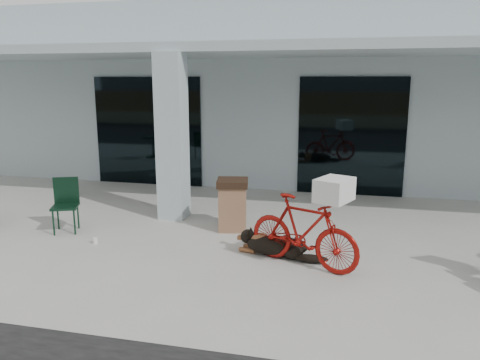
% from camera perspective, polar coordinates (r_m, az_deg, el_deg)
% --- Properties ---
extents(ground, '(80.00, 80.00, 0.00)m').
position_cam_1_polar(ground, '(6.75, -2.97, -10.78)').
color(ground, '#B2B0A8').
rests_on(ground, ground).
extents(building, '(22.00, 7.00, 4.50)m').
position_cam_1_polar(building, '(14.58, 6.37, 10.56)').
color(building, '#ADBFC4').
rests_on(building, ground).
extents(storefront_glass_left, '(2.80, 0.06, 2.70)m').
position_cam_1_polar(storefront_glass_left, '(12.08, -11.16, 5.83)').
color(storefront_glass_left, black).
rests_on(storefront_glass_left, ground).
extents(storefront_glass_right, '(2.40, 0.06, 2.70)m').
position_cam_1_polar(storefront_glass_right, '(11.03, 13.39, 5.14)').
color(storefront_glass_right, black).
rests_on(storefront_glass_right, ground).
extents(column, '(0.50, 0.50, 3.12)m').
position_cam_1_polar(column, '(8.95, -8.26, 5.15)').
color(column, '#ADBFC4').
rests_on(column, ground).
extents(overhang, '(22.00, 2.80, 0.18)m').
position_cam_1_polar(overhang, '(9.75, 2.90, 15.54)').
color(overhang, '#ADBFC4').
rests_on(overhang, column).
extents(bicycle, '(1.77, 1.14, 1.03)m').
position_cam_1_polar(bicycle, '(6.73, 7.71, -6.24)').
color(bicycle, maroon).
rests_on(bicycle, ground).
extents(laundry_basket, '(0.57, 0.64, 0.31)m').
position_cam_1_polar(laundry_basket, '(6.36, 11.42, -1.18)').
color(laundry_basket, white).
rests_on(laundry_basket, bicycle).
extents(dog, '(1.13, 0.57, 0.36)m').
position_cam_1_polar(dog, '(7.17, 4.54, -7.86)').
color(dog, black).
rests_on(dog, ground).
extents(cup_near_dog, '(0.09, 0.09, 0.10)m').
position_cam_1_polar(cup_near_dog, '(8.06, -17.24, -7.08)').
color(cup_near_dog, white).
rests_on(cup_near_dog, ground).
extents(cafe_chair_near, '(0.57, 0.59, 0.95)m').
position_cam_1_polar(cafe_chair_near, '(8.71, -20.56, -2.97)').
color(cafe_chair_near, '#113120').
rests_on(cafe_chair_near, ground).
extents(trash_receptacle, '(0.64, 0.64, 0.92)m').
position_cam_1_polar(trash_receptacle, '(8.30, -0.91, -3.02)').
color(trash_receptacle, '#896247').
rests_on(trash_receptacle, ground).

